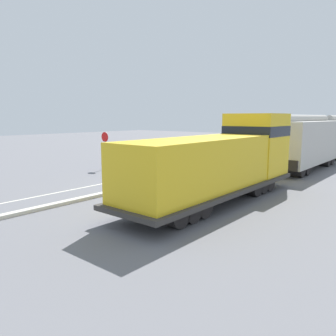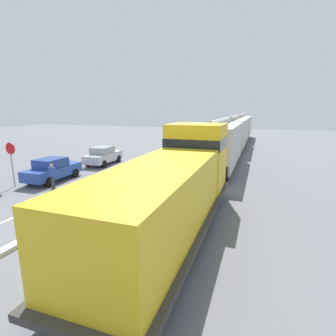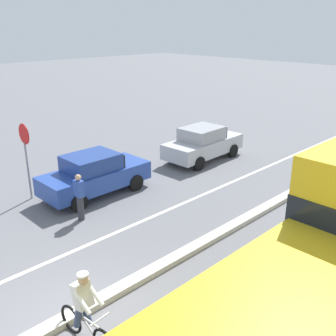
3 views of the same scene
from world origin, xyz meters
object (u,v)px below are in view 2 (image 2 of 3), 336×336
at_px(locomotive, 176,187).
at_px(hopper_car_lead, 220,144).
at_px(hopper_car_middle, 234,133).
at_px(parked_car_blue, 53,169).
at_px(hopper_car_trailing, 241,127).
at_px(stop_sign, 11,156).
at_px(pedestrian_by_cars, 52,176).
at_px(parked_car_silver, 103,155).
at_px(cyclist, 88,200).

distance_m(locomotive, hopper_car_lead, 12.16).
bearing_deg(hopper_car_middle, parked_car_blue, -118.11).
xyz_separation_m(hopper_car_lead, hopper_car_middle, (0.00, 11.60, 0.00)).
height_order(hopper_car_trailing, parked_car_blue, hopper_car_trailing).
distance_m(stop_sign, pedestrian_by_cars, 3.04).
relative_size(hopper_car_middle, pedestrian_by_cars, 6.54).
bearing_deg(parked_car_silver, cyclist, -60.25).
bearing_deg(cyclist, hopper_car_middle, 80.02).
xyz_separation_m(stop_sign, pedestrian_by_cars, (2.77, 0.39, -1.18)).
bearing_deg(locomotive, hopper_car_lead, 90.00).
bearing_deg(parked_car_silver, hopper_car_lead, 10.23).
distance_m(hopper_car_lead, hopper_car_middle, 11.60).
relative_size(hopper_car_trailing, parked_car_silver, 2.49).
bearing_deg(hopper_car_middle, cyclist, -99.98).
relative_size(hopper_car_trailing, stop_sign, 3.68).
bearing_deg(hopper_car_trailing, parked_car_blue, -108.52).
xyz_separation_m(hopper_car_middle, parked_car_silver, (-10.24, -13.45, -1.26)).
distance_m(hopper_car_middle, parked_car_silver, 16.95).
distance_m(hopper_car_lead, pedestrian_by_cars, 13.12).
relative_size(parked_car_blue, stop_sign, 1.46).
distance_m(hopper_car_trailing, parked_car_blue, 32.83).
bearing_deg(hopper_car_trailing, cyclist, -96.76).
distance_m(parked_car_silver, pedestrian_by_cars, 7.72).
xyz_separation_m(locomotive, hopper_car_middle, (-0.00, 23.76, 0.28)).
bearing_deg(stop_sign, pedestrian_by_cars, 8.10).
xyz_separation_m(locomotive, stop_sign, (-11.77, 2.29, 0.23)).
xyz_separation_m(hopper_car_middle, cyclist, (-4.22, -23.98, -1.26)).
bearing_deg(hopper_car_middle, stop_sign, -118.73).
bearing_deg(pedestrian_by_cars, parked_car_silver, 99.28).
xyz_separation_m(cyclist, pedestrian_by_cars, (-4.77, 2.91, 0.03)).
xyz_separation_m(hopper_car_trailing, cyclist, (-4.22, -35.58, -1.26)).
bearing_deg(pedestrian_by_cars, parked_car_blue, 132.40).
relative_size(parked_car_silver, pedestrian_by_cars, 2.63).
height_order(locomotive, pedestrian_by_cars, locomotive).
distance_m(hopper_car_middle, stop_sign, 24.48).
relative_size(hopper_car_middle, parked_car_silver, 2.49).
bearing_deg(stop_sign, hopper_car_middle, 61.27).
relative_size(parked_car_blue, cyclist, 2.46).
bearing_deg(stop_sign, cyclist, -18.43).
xyz_separation_m(parked_car_silver, cyclist, (6.02, -10.53, 0.00)).
bearing_deg(parked_car_silver, pedestrian_by_cars, -80.72).
height_order(hopper_car_lead, cyclist, hopper_car_lead).
height_order(hopper_car_lead, hopper_car_middle, same).
bearing_deg(hopper_car_trailing, pedestrian_by_cars, -105.39).
height_order(hopper_car_trailing, stop_sign, hopper_car_trailing).
relative_size(hopper_car_middle, hopper_car_trailing, 1.00).
bearing_deg(locomotive, parked_car_blue, 157.82).
bearing_deg(pedestrian_by_cars, stop_sign, -171.90).
distance_m(parked_car_blue, parked_car_silver, 6.06).
relative_size(locomotive, parked_car_blue, 2.76).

